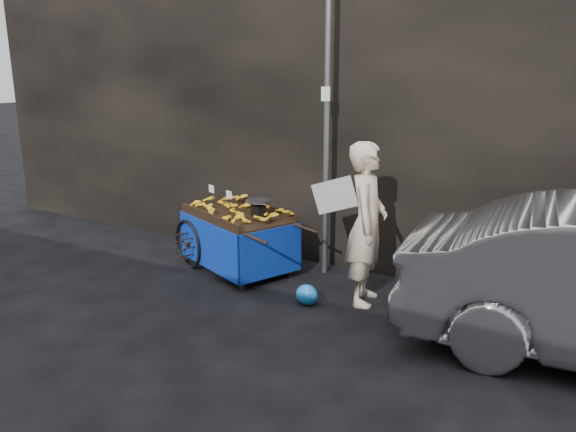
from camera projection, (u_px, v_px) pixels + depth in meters
The scene contains 6 objects.
ground at pixel (254, 300), 6.77m from camera, with size 80.00×80.00×0.00m, color black.
building_wall at pixel (373, 83), 8.12m from camera, with size 13.50×2.00×5.00m.
street_pole at pixel (327, 125), 7.20m from camera, with size 0.12×0.10×4.00m.
banana_cart at pixel (236, 219), 7.68m from camera, with size 2.30×1.67×1.15m.
vendor at pixel (367, 224), 6.51m from camera, with size 0.95×0.79×1.92m.
plastic_bag at pixel (307, 295), 6.62m from camera, with size 0.28×0.22×0.25m, color blue.
Camera 1 is at (3.52, -5.23, 2.71)m, focal length 35.00 mm.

